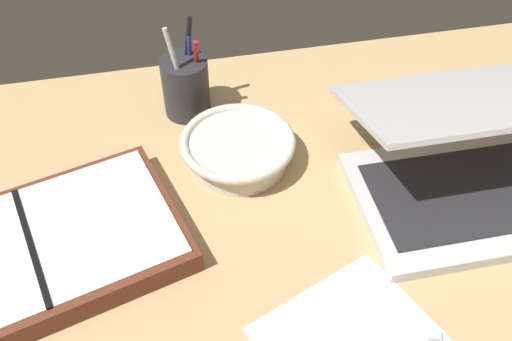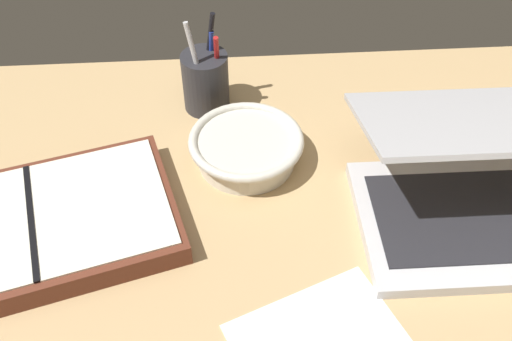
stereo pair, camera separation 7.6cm
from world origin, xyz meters
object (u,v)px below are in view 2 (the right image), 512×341
(laptop, at_px, (484,185))
(pen_cup, at_px, (206,81))
(bowl, at_px, (246,147))
(planner, at_px, (35,228))

(laptop, bearing_deg, pen_cup, 145.77)
(bowl, relative_size, pen_cup, 1.03)
(bowl, distance_m, planner, 0.32)
(bowl, distance_m, pen_cup, 0.15)
(planner, bearing_deg, laptop, -14.80)
(planner, bearing_deg, bowl, 8.22)
(bowl, bearing_deg, laptop, -20.83)
(laptop, distance_m, planner, 0.61)
(bowl, xyz_separation_m, pen_cup, (-0.06, 0.14, 0.02))
(laptop, distance_m, bowl, 0.34)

